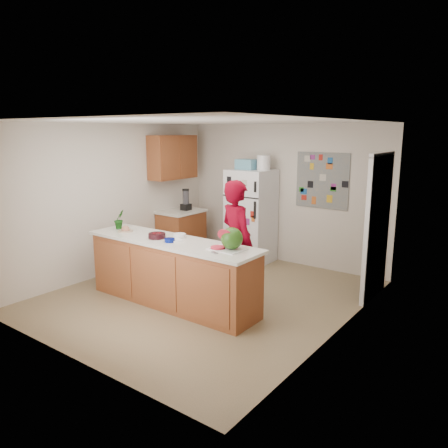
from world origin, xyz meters
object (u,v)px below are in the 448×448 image
Objects in this scene: watermelon at (232,238)px; person at (237,242)px; refrigerator at (251,216)px; cherry_bowl at (157,236)px.

person is at bearing 118.85° from watermelon.
person reaches higher than refrigerator.
watermelon reaches higher than cherry_bowl.
person is at bearing 34.85° from cherry_bowl.
refrigerator reaches higher than watermelon.
cherry_bowl is (-0.91, -0.63, 0.09)m from person.
person is 0.63m from watermelon.
person is 1.11m from cherry_bowl.
refrigerator is 2.42m from cherry_bowl.
watermelon is (1.22, -2.31, 0.22)m from refrigerator.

